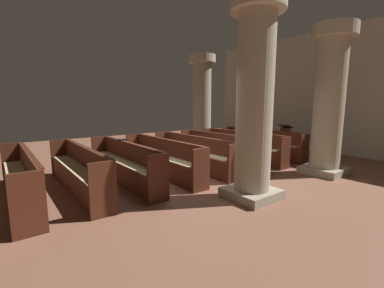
{
  "coord_description": "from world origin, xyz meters",
  "views": [
    {
      "loc": [
        4.88,
        -3.82,
        1.81
      ],
      "look_at": [
        -0.5,
        0.33,
        0.75
      ],
      "focal_mm": 24.01,
      "sensor_mm": 36.0,
      "label": 1
    }
  ],
  "objects_px": {
    "pew_row_6": "(77,168)",
    "pew_row_7": "(19,176)",
    "pew_row_1": "(241,145)",
    "pillar_far_side": "(202,101)",
    "pillar_aisle_rear": "(255,97)",
    "pew_row_4": "(161,156)",
    "pew_row_0": "(261,142)",
    "pew_row_3": "(192,152)",
    "hymn_book": "(123,140)",
    "lectern": "(285,141)",
    "pew_row_5": "(124,161)",
    "pillar_aisle_side": "(329,99)",
    "pew_row_2": "(219,148)"
  },
  "relations": [
    {
      "from": "pew_row_1",
      "to": "pillar_far_side",
      "type": "height_order",
      "value": "pillar_far_side"
    },
    {
      "from": "pew_row_4",
      "to": "pillar_far_side",
      "type": "xyz_separation_m",
      "value": [
        -2.45,
        3.39,
        1.43
      ]
    },
    {
      "from": "pew_row_6",
      "to": "pew_row_1",
      "type": "bearing_deg",
      "value": 90.0
    },
    {
      "from": "pew_row_1",
      "to": "lectern",
      "type": "xyz_separation_m",
      "value": [
        0.22,
        2.16,
        -0.04
      ]
    },
    {
      "from": "pew_row_0",
      "to": "pew_row_4",
      "type": "distance_m",
      "value": 4.04
    },
    {
      "from": "lectern",
      "to": "pew_row_1",
      "type": "bearing_deg",
      "value": -95.84
    },
    {
      "from": "pillar_aisle_side",
      "to": "pew_row_3",
      "type": "bearing_deg",
      "value": -135.57
    },
    {
      "from": "pew_row_4",
      "to": "pew_row_5",
      "type": "height_order",
      "value": "same"
    },
    {
      "from": "pew_row_1",
      "to": "pew_row_3",
      "type": "height_order",
      "value": "same"
    },
    {
      "from": "pew_row_6",
      "to": "pew_row_0",
      "type": "bearing_deg",
      "value": 90.0
    },
    {
      "from": "pew_row_5",
      "to": "hymn_book",
      "type": "relative_size",
      "value": 17.05
    },
    {
      "from": "pew_row_2",
      "to": "pew_row_5",
      "type": "bearing_deg",
      "value": -90.0
    },
    {
      "from": "pew_row_6",
      "to": "hymn_book",
      "type": "relative_size",
      "value": 17.05
    },
    {
      "from": "pew_row_1",
      "to": "hymn_book",
      "type": "height_order",
      "value": "hymn_book"
    },
    {
      "from": "pew_row_3",
      "to": "pew_row_6",
      "type": "relative_size",
      "value": 1.0
    },
    {
      "from": "pew_row_1",
      "to": "pew_row_7",
      "type": "height_order",
      "value": "same"
    },
    {
      "from": "pew_row_6",
      "to": "hymn_book",
      "type": "bearing_deg",
      "value": 111.24
    },
    {
      "from": "lectern",
      "to": "hymn_book",
      "type": "relative_size",
      "value": 5.6
    },
    {
      "from": "pew_row_5",
      "to": "pew_row_7",
      "type": "xyz_separation_m",
      "value": [
        0.0,
        -2.02,
        0.0
      ]
    },
    {
      "from": "pillar_aisle_rear",
      "to": "lectern",
      "type": "xyz_separation_m",
      "value": [
        -2.28,
        4.66,
        -1.48
      ]
    },
    {
      "from": "pew_row_2",
      "to": "pillar_aisle_side",
      "type": "height_order",
      "value": "pillar_aisle_side"
    },
    {
      "from": "pew_row_6",
      "to": "pillar_aisle_rear",
      "type": "bearing_deg",
      "value": 45.66
    },
    {
      "from": "pillar_aisle_rear",
      "to": "pillar_far_side",
      "type": "bearing_deg",
      "value": 149.92
    },
    {
      "from": "pew_row_3",
      "to": "pillar_aisle_side",
      "type": "bearing_deg",
      "value": 44.43
    },
    {
      "from": "pew_row_0",
      "to": "pew_row_7",
      "type": "relative_size",
      "value": 1.0
    },
    {
      "from": "pillar_aisle_rear",
      "to": "pew_row_4",
      "type": "bearing_deg",
      "value": -167.96
    },
    {
      "from": "pew_row_2",
      "to": "pew_row_4",
      "type": "distance_m",
      "value": 2.02
    },
    {
      "from": "pew_row_6",
      "to": "hymn_book",
      "type": "height_order",
      "value": "hymn_book"
    },
    {
      "from": "pillar_aisle_side",
      "to": "hymn_book",
      "type": "xyz_separation_m",
      "value": [
        -2.96,
        -4.27,
        -1.0
      ]
    },
    {
      "from": "pew_row_0",
      "to": "pillar_aisle_side",
      "type": "distance_m",
      "value": 2.94
    },
    {
      "from": "pew_row_4",
      "to": "pew_row_6",
      "type": "relative_size",
      "value": 1.0
    },
    {
      "from": "pew_row_3",
      "to": "pew_row_7",
      "type": "bearing_deg",
      "value": -90.0
    },
    {
      "from": "pew_row_5",
      "to": "pillar_aisle_side",
      "type": "distance_m",
      "value": 5.31
    },
    {
      "from": "pew_row_4",
      "to": "hymn_book",
      "type": "relative_size",
      "value": 17.05
    },
    {
      "from": "pillar_aisle_rear",
      "to": "hymn_book",
      "type": "bearing_deg",
      "value": -155.54
    },
    {
      "from": "pew_row_6",
      "to": "pillar_far_side",
      "type": "distance_m",
      "value": 6.11
    },
    {
      "from": "pew_row_1",
      "to": "pew_row_7",
      "type": "xyz_separation_m",
      "value": [
        0.0,
        -6.06,
        0.0
      ]
    },
    {
      "from": "pillar_aisle_side",
      "to": "pillar_aisle_rear",
      "type": "height_order",
      "value": "same"
    },
    {
      "from": "pew_row_0",
      "to": "pew_row_7",
      "type": "distance_m",
      "value": 7.08
    },
    {
      "from": "pillar_far_side",
      "to": "lectern",
      "type": "bearing_deg",
      "value": 33.97
    },
    {
      "from": "pew_row_0",
      "to": "pew_row_2",
      "type": "bearing_deg",
      "value": -90.0
    },
    {
      "from": "pew_row_6",
      "to": "lectern",
      "type": "xyz_separation_m",
      "value": [
        0.22,
        7.21,
        -0.04
      ]
    },
    {
      "from": "pew_row_1",
      "to": "pew_row_5",
      "type": "height_order",
      "value": "same"
    },
    {
      "from": "pew_row_0",
      "to": "pillar_aisle_side",
      "type": "height_order",
      "value": "pillar_aisle_side"
    },
    {
      "from": "pew_row_4",
      "to": "hymn_book",
      "type": "height_order",
      "value": "hymn_book"
    },
    {
      "from": "pew_row_5",
      "to": "hymn_book",
      "type": "xyz_separation_m",
      "value": [
        -0.47,
        0.19,
        0.44
      ]
    },
    {
      "from": "pew_row_3",
      "to": "pillar_aisle_rear",
      "type": "relative_size",
      "value": 0.89
    },
    {
      "from": "pew_row_6",
      "to": "pew_row_7",
      "type": "distance_m",
      "value": 1.01
    },
    {
      "from": "pew_row_0",
      "to": "pew_row_4",
      "type": "xyz_separation_m",
      "value": [
        0.0,
        -4.04,
        0.0
      ]
    },
    {
      "from": "pew_row_0",
      "to": "pew_row_6",
      "type": "height_order",
      "value": "same"
    }
  ]
}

